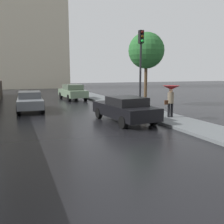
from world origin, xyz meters
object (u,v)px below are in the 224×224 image
car_black_mid_road (125,109)px  car_green_near_kerb (73,92)px  car_grey_behind_camera (30,101)px  street_tree_near (146,51)px  pedestrian_with_umbrella_near (171,93)px  traffic_light (141,57)px

car_black_mid_road → car_green_near_kerb: bearing=86.2°
car_grey_behind_camera → street_tree_near: 9.60m
car_green_near_kerb → pedestrian_with_umbrella_near: size_ratio=2.62×
pedestrian_with_umbrella_near → car_black_mid_road: bearing=2.5°
car_green_near_kerb → car_grey_behind_camera: car_green_near_kerb is taller
car_grey_behind_camera → pedestrian_with_umbrella_near: (7.13, -6.30, 0.83)m
car_black_mid_road → pedestrian_with_umbrella_near: 2.79m
pedestrian_with_umbrella_near → traffic_light: 2.81m
car_grey_behind_camera → pedestrian_with_umbrella_near: size_ratio=2.49×
car_green_near_kerb → pedestrian_with_umbrella_near: pedestrian_with_umbrella_near is taller
car_green_near_kerb → car_black_mid_road: size_ratio=1.00×
car_grey_behind_camera → street_tree_near: street_tree_near is taller
car_green_near_kerb → traffic_light: bearing=-84.8°
pedestrian_with_umbrella_near → street_tree_near: size_ratio=0.31×
car_green_near_kerb → car_black_mid_road: car_green_near_kerb is taller
pedestrian_with_umbrella_near → street_tree_near: 6.80m
car_green_near_kerb → car_grey_behind_camera: (-4.36, -6.10, -0.06)m
pedestrian_with_umbrella_near → street_tree_near: street_tree_near is taller
car_grey_behind_camera → pedestrian_with_umbrella_near: pedestrian_with_umbrella_near is taller
car_black_mid_road → pedestrian_with_umbrella_near: size_ratio=2.61×
street_tree_near → car_grey_behind_camera: bearing=177.7°
traffic_light → street_tree_near: 5.11m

